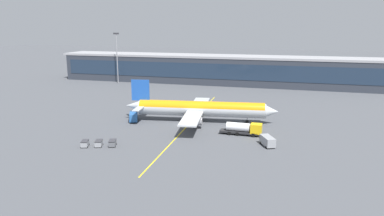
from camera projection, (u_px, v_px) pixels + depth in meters
ground_plane at (183, 124)px, 104.08m from camera, size 700.00×700.00×0.00m
apron_lead_in_line at (190, 123)px, 105.50m from camera, size 3.54×79.95×0.01m
terminal_building at (214, 69)px, 176.34m from camera, size 156.74×17.60×13.74m
main_airliner at (200, 109)px, 105.92m from camera, size 45.26×35.95×12.20m
fuel_tanker at (244, 129)px, 93.54m from camera, size 10.85×2.87×3.25m
lavatory_truck at (134, 116)px, 107.30m from camera, size 4.38×6.24×2.50m
crew_van at (268, 141)px, 85.01m from camera, size 4.15×5.41×2.30m
baggage_cart_0 at (85, 143)px, 84.75m from camera, size 2.34×3.01×1.48m
baggage_cart_1 at (99, 143)px, 84.94m from camera, size 2.34×3.01×1.48m
baggage_cart_2 at (112, 143)px, 85.12m from camera, size 2.34×3.01×1.48m
apron_light_mast_0 at (117, 54)px, 175.79m from camera, size 2.80×0.50×24.44m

